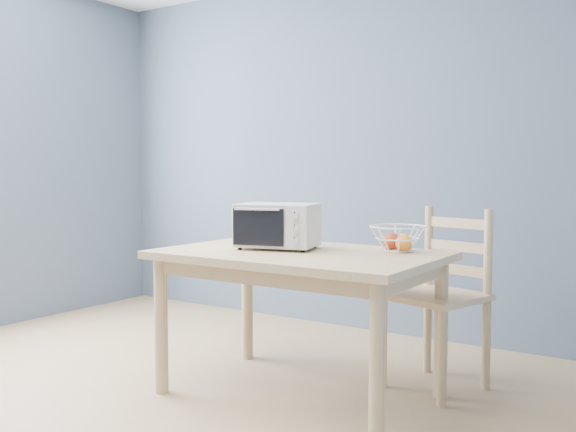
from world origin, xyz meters
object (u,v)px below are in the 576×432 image
Objects in this scene: fruit_basket at (398,238)px; dining_chair at (440,299)px; toaster_oven at (274,225)px; dining_table at (300,271)px.

fruit_basket is 0.37× the size of dining_chair.
toaster_oven is 1.30× the size of fruit_basket.
dining_chair reaches higher than dining_table.
dining_table is at bearing -147.10° from fruit_basket.
dining_table is at bearing -119.73° from dining_chair.
dining_table is 1.46× the size of dining_chair.
dining_table is 3.02× the size of toaster_oven.
dining_chair reaches higher than fruit_basket.
fruit_basket reaches higher than dining_table.
fruit_basket is (0.60, 0.25, -0.06)m from toaster_oven.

